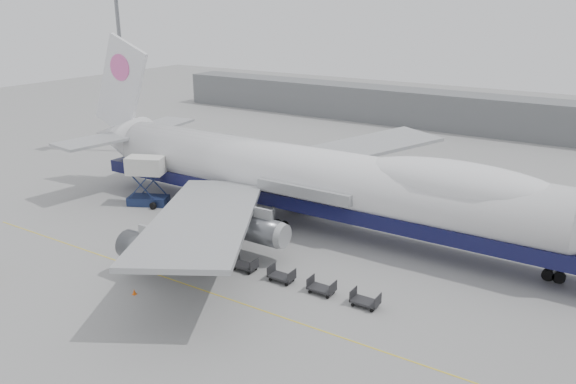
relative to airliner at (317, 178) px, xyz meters
The scene contains 13 objects.
ground 13.27m from the airliner, 93.08° to the right, with size 260.00×260.00×0.00m, color gray.
apron_line 18.87m from the airliner, 92.05° to the right, with size 60.00×0.15×0.01m, color gold.
hangar 59.01m from the airliner, 100.40° to the left, with size 110.00×8.00×7.00m, color slate.
floodlight_mast 45.14m from the airliner, 164.28° to the left, with size 2.40×2.40×25.43m.
airliner is the anchor object (origin of this frame).
catering_truck 21.63m from the airliner, 166.86° to the right, with size 5.31×4.57×6.05m.
traffic_cone 23.01m from the airliner, 104.11° to the right, with size 0.34×0.34×0.51m.
dolly_0 16.25m from the airliner, 122.96° to the right, with size 2.30×1.35×1.30m.
dolly_1 14.56m from the airliner, 108.41° to the right, with size 2.30×1.35×1.30m.
dolly_2 13.91m from the airliner, 90.99° to the right, with size 2.30×1.35×1.30m.
dolly_3 14.44m from the airliner, 73.39° to the right, with size 2.30×1.35×1.30m.
dolly_4 16.02m from the airliner, 58.46° to the right, with size 2.30×1.35×1.30m.
dolly_5 18.39m from the airliner, 47.10° to the right, with size 2.30×1.35×1.30m.
Camera 1 is at (29.10, -38.56, 23.70)m, focal length 35.00 mm.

